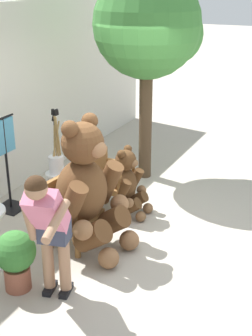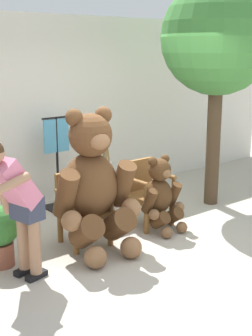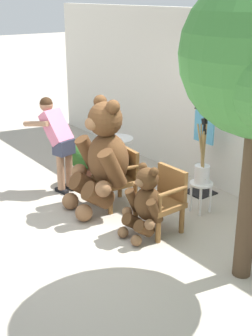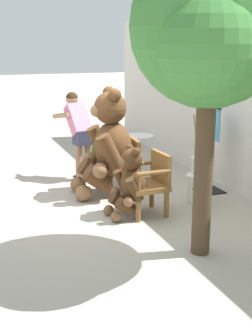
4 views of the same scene
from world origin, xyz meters
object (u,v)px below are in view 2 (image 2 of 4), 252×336
person_visitor (15,197)px  clothing_display_stand (57,161)px  white_stool (105,186)px  brush_bucket (105,165)px  teddy_bear_small (161,194)px  wooden_chair_left (82,206)px  teddy_bear_large (93,183)px  potted_plant (0,231)px  patio_tree (224,41)px  wooden_chair_right (146,191)px

person_visitor → clothing_display_stand: person_visitor is taller
person_visitor → white_stool: person_visitor is taller
brush_bucket → teddy_bear_small: bearing=-85.1°
wooden_chair_left → brush_bucket: brush_bucket is taller
teddy_bear_large → white_stool: teddy_bear_large is taller
person_visitor → teddy_bear_small: bearing=4.1°
teddy_bear_small → potted_plant: teddy_bear_small is taller
wooden_chair_left → white_stool: (0.92, 0.81, -0.11)m
patio_tree → clothing_display_stand: bearing=147.2°
person_visitor → brush_bucket: (1.97, 1.25, -0.22)m
wooden_chair_right → person_visitor: 2.15m
teddy_bear_large → clothing_display_stand: size_ratio=1.22×
wooden_chair_right → patio_tree: patio_tree is taller
teddy_bear_large → white_stool: size_ratio=3.63×
teddy_bear_small → clothing_display_stand: (-0.59, 1.60, 0.24)m
teddy_bear_large → wooden_chair_right: bearing=14.8°
teddy_bear_small → potted_plant: 2.09m
wooden_chair_right → patio_tree: size_ratio=0.26×
potted_plant → clothing_display_stand: 1.99m
patio_tree → clothing_display_stand: patio_tree is taller
teddy_bear_small → wooden_chair_left: bearing=163.8°
teddy_bear_small → person_visitor: (-2.06, -0.15, 0.41)m
wooden_chair_left → potted_plant: 1.05m
teddy_bear_large → brush_bucket: 1.43m
teddy_bear_small → white_stool: bearing=95.0°
teddy_bear_large → white_stool: bearing=49.2°
brush_bucket → white_stool: bearing=112.7°
teddy_bear_large → person_visitor: teddy_bear_large is taller
brush_bucket → patio_tree: bearing=-27.8°
wooden_chair_left → brush_bucket: 1.24m
teddy_bear_large → teddy_bear_small: teddy_bear_large is taller
wooden_chair_left → teddy_bear_large: bearing=-93.0°
patio_tree → potted_plant: patio_tree is taller
potted_plant → wooden_chair_left: bearing=-0.5°
wooden_chair_right → teddy_bear_small: 0.30m
teddy_bear_large → potted_plant: bearing=165.0°
teddy_bear_large → brush_bucket: size_ratio=1.73×
white_stool → patio_tree: bearing=-27.9°
wooden_chair_left → teddy_bear_small: (1.01, -0.29, 0.02)m
person_visitor → brush_bucket: size_ratio=1.55×
white_stool → brush_bucket: bearing=-67.3°
white_stool → brush_bucket: size_ratio=0.48×
wooden_chair_right → teddy_bear_small: (0.00, -0.29, 0.02)m
teddy_bear_small → brush_bucket: size_ratio=1.03×
teddy_bear_small → potted_plant: (-2.07, 0.30, -0.09)m
teddy_bear_large → teddy_bear_small: size_ratio=1.69×
white_stool → patio_tree: (1.53, -0.81, 2.05)m
patio_tree → white_stool: bearing=152.1°
wooden_chair_right → potted_plant: 2.06m
wooden_chair_right → teddy_bear_large: teddy_bear_large is taller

